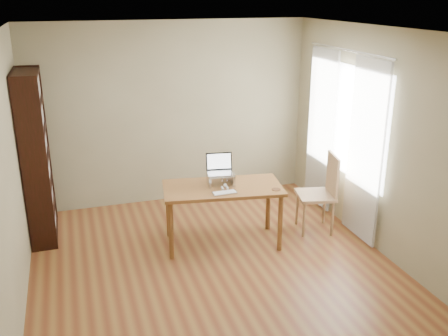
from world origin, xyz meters
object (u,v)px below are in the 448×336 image
bookshelf (36,157)px  laptop (219,168)px  keyboard (225,193)px  cat (222,179)px  desk (223,194)px  chair (321,189)px

bookshelf → laptop: bookshelf is taller
keyboard → cat: size_ratio=0.61×
bookshelf → desk: bearing=-23.0°
bookshelf → keyboard: size_ratio=7.41×
laptop → keyboard: size_ratio=1.23×
chair → cat: bearing=-173.5°
bookshelf → keyboard: (2.05, -1.11, -0.29)m
keyboard → desk: bearing=77.0°
desk → keyboard: size_ratio=5.30×
bookshelf → cat: (2.12, -0.78, -0.24)m
desk → chair: size_ratio=1.46×
desk → laptop: size_ratio=4.33×
cat → bookshelf: bearing=168.5°
bookshelf → desk: bookshelf is taller
laptop → keyboard: (-0.05, -0.36, -0.18)m
desk → laptop: laptop is taller
laptop → cat: 0.14m
desk → chair: chair is taller
bookshelf → desk: 2.32m
laptop → chair: 1.39m
laptop → keyboard: laptop is taller
bookshelf → laptop: (2.10, -0.76, -0.11)m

